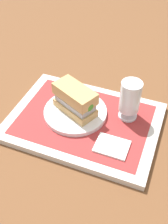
% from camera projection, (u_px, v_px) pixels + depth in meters
% --- Properties ---
extents(ground_plane, '(3.00, 3.00, 0.00)m').
position_uv_depth(ground_plane, '(84.00, 124.00, 0.85)').
color(ground_plane, brown).
extents(tray, '(0.44, 0.32, 0.02)m').
position_uv_depth(tray, '(84.00, 122.00, 0.84)').
color(tray, silver).
rests_on(tray, ground_plane).
extents(placemat, '(0.38, 0.27, 0.00)m').
position_uv_depth(placemat, '(84.00, 119.00, 0.83)').
color(placemat, '#9E2D2D').
rests_on(placemat, tray).
extents(plate, '(0.19, 0.19, 0.01)m').
position_uv_depth(plate, '(75.00, 112.00, 0.84)').
color(plate, white).
rests_on(plate, placemat).
extents(sandwich, '(0.14, 0.11, 0.08)m').
position_uv_depth(sandwich, '(76.00, 100.00, 0.81)').
color(sandwich, tan).
rests_on(sandwich, plate).
extents(beer_glass, '(0.06, 0.06, 0.12)m').
position_uv_depth(beer_glass, '(130.00, 99.00, 0.79)').
color(beer_glass, silver).
rests_on(beer_glass, placemat).
extents(napkin_folded, '(0.09, 0.07, 0.01)m').
position_uv_depth(napkin_folded, '(112.00, 146.00, 0.75)').
color(napkin_folded, white).
rests_on(napkin_folded, placemat).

